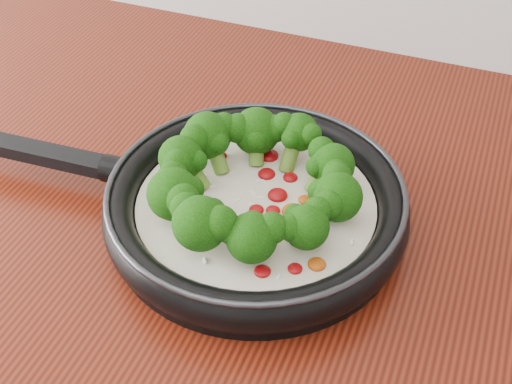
% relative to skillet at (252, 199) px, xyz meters
% --- Properties ---
extents(skillet, '(0.54, 0.36, 0.10)m').
position_rel_skillet_xyz_m(skillet, '(0.00, 0.00, 0.00)').
color(skillet, black).
rests_on(skillet, counter).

